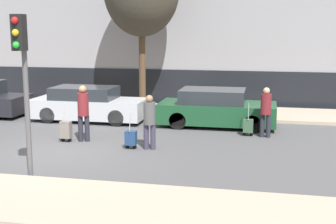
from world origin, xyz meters
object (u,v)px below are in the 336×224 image
parked_bicycle (73,97)px  pedestrian_center (149,119)px  traffic_light (22,63)px  parked_car_2 (216,109)px  trolley_center (131,138)px  parked_car_1 (88,105)px  pedestrian_left (83,110)px  pedestrian_right (266,109)px  trolley_right (248,126)px  trolley_left (66,130)px

parked_bicycle → pedestrian_center: bearing=-51.0°
traffic_light → parked_car_2: bearing=62.3°
parked_car_2 → parked_bicycle: 7.14m
trolley_center → traffic_light: size_ratio=0.28×
parked_car_1 → parked_car_2: size_ratio=1.03×
pedestrian_left → pedestrian_right: size_ratio=1.08×
pedestrian_right → traffic_light: bearing=-127.2°
parked_car_2 → trolley_center: 4.32m
trolley_center → pedestrian_right: size_ratio=0.66×
pedestrian_center → parked_bicycle: size_ratio=0.90×
pedestrian_center → traffic_light: traffic_light is taller
pedestrian_right → pedestrian_left: bearing=-155.0°
pedestrian_right → trolley_right: 0.80m
trolley_left → traffic_light: size_ratio=0.31×
pedestrian_right → pedestrian_center: bearing=-137.8°
parked_car_2 → traffic_light: bearing=-117.7°
parked_car_2 → pedestrian_left: (-3.76, -3.19, 0.37)m
pedestrian_left → trolley_right: (4.97, 1.83, -0.67)m
pedestrian_center → pedestrian_right: 3.99m
pedestrian_center → trolley_center: (-0.55, -0.07, -0.58)m
parked_car_2 → pedestrian_right: pedestrian_right is taller
parked_car_2 → pedestrian_right: size_ratio=2.56×
parked_car_2 → pedestrian_right: (1.75, -1.43, 0.28)m
parked_car_1 → trolley_center: parked_car_1 is taller
trolley_left → traffic_light: (0.64, -3.55, 2.31)m
parked_car_2 → trolley_left: size_ratio=3.50×
pedestrian_left → parked_car_2: bearing=22.0°
parked_car_1 → trolley_center: (2.81, -3.75, -0.30)m
pedestrian_right → trolley_center: bearing=-141.1°
trolley_right → trolley_left: bearing=-159.9°
trolley_left → traffic_light: traffic_light is taller
parked_bicycle → pedestrian_right: bearing=-25.7°
trolley_left → trolley_right: (5.49, 2.00, -0.05)m
parked_car_2 → pedestrian_left: pedestrian_left is taller
trolley_left → pedestrian_left: bearing=18.4°
parked_car_2 → parked_bicycle: (-6.64, 2.61, -0.14)m
pedestrian_center → parked_bicycle: pedestrian_center is taller
pedestrian_right → parked_bicycle: (-8.39, 4.05, -0.43)m
trolley_left → trolley_center: 2.25m
parked_car_1 → pedestrian_left: (1.11, -3.17, 0.38)m
trolley_center → trolley_right: size_ratio=0.98×
pedestrian_left → trolley_right: bearing=1.9°
trolley_left → trolley_right: trolley_left is taller
traffic_light → pedestrian_right: bearing=45.5°
pedestrian_left → pedestrian_right: 5.79m
pedestrian_left → trolley_center: 1.92m
pedestrian_center → trolley_right: 3.64m
parked_car_1 → parked_car_2: 4.87m
trolley_center → parked_bicycle: 7.86m
traffic_light → pedestrian_left: bearing=91.9°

